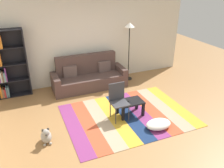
# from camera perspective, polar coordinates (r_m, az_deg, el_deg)

# --- Properties ---
(ground_plane) EXTENTS (14.00, 14.00, 0.00)m
(ground_plane) POSITION_cam_1_polar(r_m,az_deg,el_deg) (5.80, 1.80, -8.51)
(ground_plane) COLOR #9E7042
(back_wall) EXTENTS (6.80, 0.10, 2.70)m
(back_wall) POSITION_cam_1_polar(r_m,az_deg,el_deg) (7.45, -6.27, 10.57)
(back_wall) COLOR silver
(back_wall) RESTS_ON ground_plane
(rug) EXTENTS (3.09, 2.26, 0.01)m
(rug) POSITION_cam_1_polar(r_m,az_deg,el_deg) (5.93, 3.88, -7.66)
(rug) COLOR #843370
(rug) RESTS_ON ground_plane
(couch) EXTENTS (2.26, 0.80, 1.00)m
(couch) POSITION_cam_1_polar(r_m,az_deg,el_deg) (7.27, -5.68, 1.74)
(couch) COLOR #4C3833
(couch) RESTS_ON ground_plane
(bookshelf) EXTENTS (0.90, 0.28, 1.93)m
(bookshelf) POSITION_cam_1_polar(r_m,az_deg,el_deg) (7.07, -24.53, 4.37)
(bookshelf) COLOR black
(bookshelf) RESTS_ON ground_plane
(coffee_table) EXTENTS (0.63, 0.42, 0.38)m
(coffee_table) POSITION_cam_1_polar(r_m,az_deg,el_deg) (5.82, 4.51, -4.92)
(coffee_table) COLOR black
(coffee_table) RESTS_ON rug
(pouf) EXTENTS (0.60, 0.41, 0.18)m
(pouf) POSITION_cam_1_polar(r_m,az_deg,el_deg) (5.53, 11.31, -9.62)
(pouf) COLOR white
(pouf) RESTS_ON rug
(dog) EXTENTS (0.22, 0.35, 0.40)m
(dog) POSITION_cam_1_polar(r_m,az_deg,el_deg) (5.17, -15.84, -12.16)
(dog) COLOR #9E998E
(dog) RESTS_ON ground_plane
(standing_lamp) EXTENTS (0.32, 0.32, 1.89)m
(standing_lamp) POSITION_cam_1_polar(r_m,az_deg,el_deg) (7.45, 4.31, 12.44)
(standing_lamp) COLOR black
(standing_lamp) RESTS_ON ground_plane
(tv_remote) EXTENTS (0.13, 0.15, 0.02)m
(tv_remote) POSITION_cam_1_polar(r_m,az_deg,el_deg) (5.77, 3.51, -4.11)
(tv_remote) COLOR black
(tv_remote) RESTS_ON coffee_table
(folding_chair) EXTENTS (0.40, 0.40, 0.90)m
(folding_chair) POSITION_cam_1_polar(r_m,az_deg,el_deg) (5.59, 1.51, -3.49)
(folding_chair) COLOR #38383D
(folding_chair) RESTS_ON ground_plane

